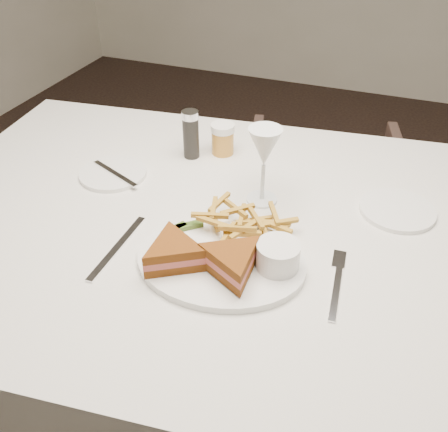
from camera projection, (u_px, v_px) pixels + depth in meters
The scene contains 4 objects.
ground at pixel (371, 410), 1.52m from camera, with size 5.00×5.00×0.00m, color black.
table at pixel (231, 339), 1.27m from camera, with size 1.43×0.95×0.75m, color silver.
chair_far at pixel (321, 202), 1.91m from camera, with size 0.57×0.53×0.58m, color #46322B.
table_setting at pixel (232, 220), 0.99m from camera, with size 0.81×0.60×0.18m.
Camera 1 is at (-0.11, -0.97, 1.38)m, focal length 40.00 mm.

